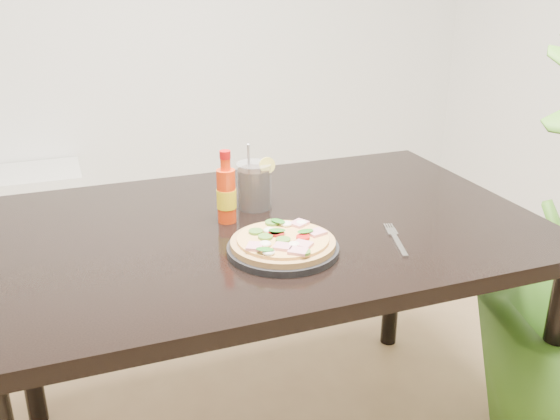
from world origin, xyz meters
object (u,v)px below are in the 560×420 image
object	(u,v)px
dining_table	(264,252)
hot_sauce_bottle	(226,194)
fork	(395,238)
plate	(283,249)
cola_cup	(254,187)
pizza	(283,241)

from	to	relation	value
dining_table	hot_sauce_bottle	size ratio (longest dim) A/B	7.39
hot_sauce_bottle	fork	bearing A→B (deg)	-35.80
plate	cola_cup	bearing A→B (deg)	84.52
fork	cola_cup	bearing A→B (deg)	145.11
cola_cup	fork	xyz separation A→B (m)	(0.25, -0.32, -0.06)
plate	hot_sauce_bottle	xyz separation A→B (m)	(-0.07, 0.22, 0.07)
dining_table	fork	size ratio (longest dim) A/B	7.58
pizza	fork	world-z (taller)	pizza
cola_cup	hot_sauce_bottle	bearing A→B (deg)	-143.86
plate	hot_sauce_bottle	size ratio (longest dim) A/B	1.37
dining_table	pizza	bearing A→B (deg)	-94.90
dining_table	fork	bearing A→B (deg)	-38.48
pizza	fork	size ratio (longest dim) A/B	1.31
hot_sauce_bottle	cola_cup	size ratio (longest dim) A/B	1.02
cola_cup	pizza	bearing A→B (deg)	-95.44
cola_cup	fork	size ratio (longest dim) A/B	1.00
pizza	fork	xyz separation A→B (m)	(0.28, -0.03, -0.03)
plate	fork	size ratio (longest dim) A/B	1.40
hot_sauce_bottle	fork	xyz separation A→B (m)	(0.35, -0.25, -0.07)
plate	pizza	bearing A→B (deg)	-83.26
hot_sauce_bottle	plate	bearing A→B (deg)	-72.75
dining_table	plate	size ratio (longest dim) A/B	5.40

